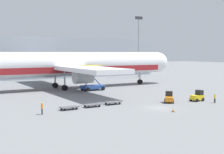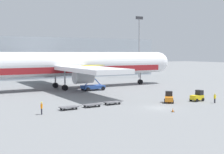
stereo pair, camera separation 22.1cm
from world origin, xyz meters
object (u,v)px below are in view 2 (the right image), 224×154
at_px(baggage_dolly_second, 92,105).
at_px(baggage_dolly_third, 113,102).
at_px(ground_crew_far, 42,107).
at_px(baggage_tug_mid, 198,96).
at_px(baggage_tug_foreground, 169,98).
at_px(baggage_dolly_lead, 69,107).
at_px(traffic_cone_far, 173,110).
at_px(ground_crew_near, 215,97).
at_px(scissor_lift_loader, 93,81).
at_px(light_mast, 139,42).
at_px(airplane_main, 73,65).

bearing_deg(baggage_dolly_second, baggage_dolly_third, 4.78).
bearing_deg(baggage_dolly_second, ground_crew_far, -169.50).
xyz_separation_m(baggage_tug_mid, ground_crew_far, (-28.58, 2.44, 0.20)).
bearing_deg(ground_crew_far, baggage_dolly_third, 130.88).
xyz_separation_m(baggage_tug_foreground, baggage_dolly_third, (-9.61, 3.43, -0.49)).
distance_m(baggage_dolly_lead, ground_crew_far, 5.12).
relative_size(baggage_dolly_third, traffic_cone_far, 6.13).
bearing_deg(ground_crew_near, baggage_dolly_second, -31.30).
bearing_deg(baggage_tug_foreground, scissor_lift_loader, 47.97).
xyz_separation_m(baggage_tug_foreground, baggage_dolly_second, (-13.77, 3.01, -0.49)).
distance_m(scissor_lift_loader, baggage_dolly_second, 22.85).
relative_size(baggage_tug_foreground, baggage_dolly_second, 0.75).
relative_size(light_mast, baggage_dolly_third, 5.80).
bearing_deg(light_mast, traffic_cone_far, -121.11).
xyz_separation_m(baggage_dolly_third, ground_crew_near, (16.28, -7.91, 0.60)).
xyz_separation_m(scissor_lift_loader, baggage_dolly_second, (-10.50, -20.21, -1.84)).
bearing_deg(traffic_cone_far, baggage_dolly_third, 112.52).
xyz_separation_m(airplane_main, traffic_cone_far, (0.42, -36.33, -5.54)).
distance_m(light_mast, scissor_lift_loader, 41.51).
relative_size(scissor_lift_loader, baggage_dolly_second, 1.60).
relative_size(airplane_main, ground_crew_far, 31.95).
height_order(light_mast, baggage_tug_foreground, light_mast).
height_order(baggage_tug_mid, baggage_dolly_third, baggage_tug_mid).
bearing_deg(ground_crew_far, airplane_main, 179.91).
distance_m(airplane_main, traffic_cone_far, 36.75).
bearing_deg(ground_crew_near, light_mast, -123.27).
relative_size(airplane_main, traffic_cone_far, 95.78).
relative_size(baggage_dolly_second, baggage_dolly_third, 1.00).
height_order(light_mast, traffic_cone_far, light_mast).
bearing_deg(ground_crew_far, light_mast, 163.99).
xyz_separation_m(airplane_main, baggage_tug_mid, (11.47, -30.62, -4.96)).
xyz_separation_m(ground_crew_near, traffic_cone_far, (-11.96, -2.51, -0.70)).
distance_m(baggage_tug_foreground, traffic_cone_far, 8.78).
bearing_deg(baggage_dolly_second, baggage_tug_foreground, -13.32).
xyz_separation_m(scissor_lift_loader, ground_crew_far, (-19.55, -22.05, -1.15)).
height_order(light_mast, airplane_main, light_mast).
bearing_deg(baggage_dolly_second, airplane_main, 71.99).
xyz_separation_m(airplane_main, baggage_dolly_second, (-8.06, -26.34, -5.45)).
bearing_deg(baggage_tug_mid, baggage_tug_foreground, 164.78).
distance_m(scissor_lift_loader, traffic_cone_far, 30.33).
bearing_deg(baggage_tug_foreground, ground_crew_near, -83.93).
height_order(baggage_dolly_lead, baggage_dolly_third, same).
xyz_separation_m(baggage_dolly_lead, ground_crew_near, (24.65, -7.19, 0.60)).
distance_m(airplane_main, baggage_dolly_third, 26.77).
bearing_deg(light_mast, scissor_lift_loader, -141.29).
bearing_deg(scissor_lift_loader, baggage_tug_mid, -69.40).
distance_m(light_mast, airplane_main, 39.37).
distance_m(light_mast, baggage_tug_foreground, 57.14).
distance_m(airplane_main, scissor_lift_loader, 7.52).
bearing_deg(baggage_dolly_third, airplane_main, 80.46).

